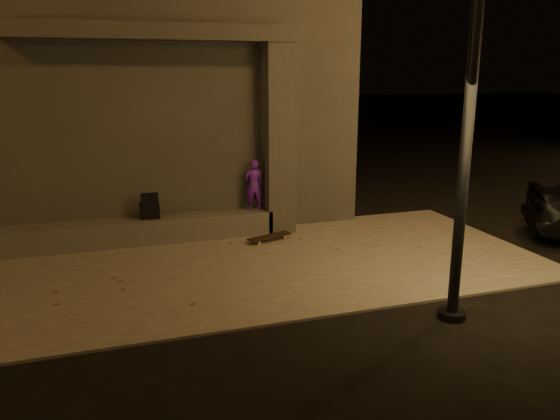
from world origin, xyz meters
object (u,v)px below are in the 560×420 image
object	(u,v)px
column	(278,140)
skateboard	(269,237)
backpack	(150,209)
skateboarder	(254,185)

from	to	relation	value
column	skateboard	size ratio (longest dim) A/B	3.96
column	backpack	distance (m)	2.76
backpack	skateboarder	bearing A→B (deg)	2.84
skateboarder	skateboard	bearing A→B (deg)	103.35
backpack	skateboard	size ratio (longest dim) A/B	0.55
skateboard	backpack	bearing A→B (deg)	144.25
column	skateboarder	bearing A→B (deg)	180.00
backpack	skateboard	world-z (taller)	backpack
column	skateboard	xyz separation A→B (m)	(-0.39, -0.65, -1.72)
backpack	skateboard	distance (m)	2.27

